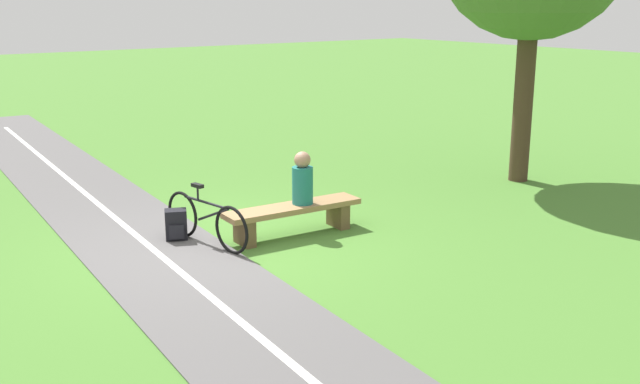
{
  "coord_description": "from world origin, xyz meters",
  "views": [
    {
      "loc": [
        4.64,
        8.66,
        3.34
      ],
      "look_at": [
        -0.48,
        1.67,
        1.06
      ],
      "focal_mm": 41.38,
      "sensor_mm": 36.0,
      "label": 1
    }
  ],
  "objects_px": {
    "bench": "(293,214)",
    "bicycle": "(206,220)",
    "person_seated": "(302,180)",
    "backpack": "(176,225)"
  },
  "relations": [
    {
      "from": "bench",
      "to": "bicycle",
      "type": "distance_m",
      "value": 1.27
    },
    {
      "from": "bicycle",
      "to": "person_seated",
      "type": "bearing_deg",
      "value": 64.97
    },
    {
      "from": "bench",
      "to": "backpack",
      "type": "relative_size",
      "value": 4.78
    },
    {
      "from": "bench",
      "to": "person_seated",
      "type": "relative_size",
      "value": 2.75
    },
    {
      "from": "bench",
      "to": "person_seated",
      "type": "xyz_separation_m",
      "value": [
        -0.16,
        0.01,
        0.48
      ]
    },
    {
      "from": "bicycle",
      "to": "bench",
      "type": "bearing_deg",
      "value": 63.54
    },
    {
      "from": "person_seated",
      "to": "backpack",
      "type": "xyz_separation_m",
      "value": [
        1.63,
        -0.82,
        -0.59
      ]
    },
    {
      "from": "bicycle",
      "to": "backpack",
      "type": "relative_size",
      "value": 3.93
    },
    {
      "from": "person_seated",
      "to": "backpack",
      "type": "distance_m",
      "value": 1.91
    },
    {
      "from": "bench",
      "to": "person_seated",
      "type": "height_order",
      "value": "person_seated"
    }
  ]
}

